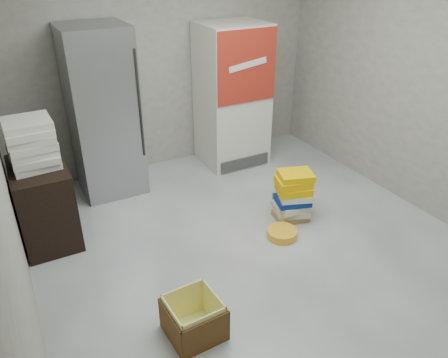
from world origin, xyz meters
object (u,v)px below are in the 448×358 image
Objects in this scene: coke_cooler at (232,96)px; phonebook_stack_main at (293,197)px; wood_shelf at (45,203)px; steel_fridge at (103,113)px; cardboard_box at (194,320)px.

phonebook_stack_main is at bearing -95.30° from coke_cooler.
wood_shelf is (-2.48, -0.72, -0.50)m from coke_cooler.
steel_fridge is 1.65m from coke_cooler.
coke_cooler is 1.73m from phonebook_stack_main.
coke_cooler is (1.65, -0.01, -0.05)m from steel_fridge.
steel_fridge reaches higher than phonebook_stack_main.
wood_shelf is 1.93× the size of cardboard_box.
coke_cooler is at bearing -0.18° from steel_fridge.
steel_fridge is 2.37× the size of wood_shelf.
wood_shelf is at bearing -163.72° from coke_cooler.
cardboard_box is (0.76, -1.81, -0.27)m from wood_shelf.
coke_cooler reaches higher than wood_shelf.
steel_fridge reaches higher than cardboard_box.
steel_fridge is 3.36× the size of phonebook_stack_main.
phonebook_stack_main is (-0.15, -1.60, -0.62)m from coke_cooler.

